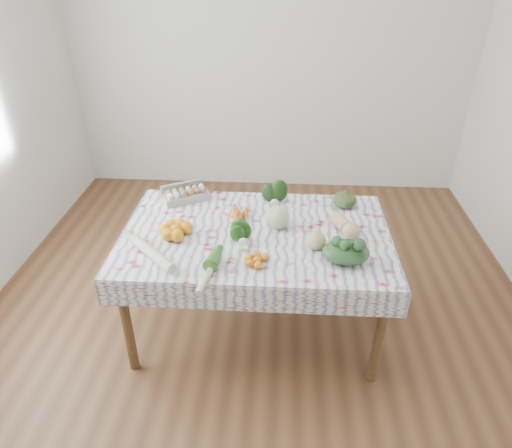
% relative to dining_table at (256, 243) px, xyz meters
% --- Properties ---
extents(ground, '(4.50, 4.50, 0.00)m').
position_rel_dining_table_xyz_m(ground, '(0.00, 0.00, -0.68)').
color(ground, '#54321C').
rests_on(ground, ground).
extents(wall_back, '(4.00, 0.04, 2.80)m').
position_rel_dining_table_xyz_m(wall_back, '(0.00, 2.25, 0.72)').
color(wall_back, silver).
rests_on(wall_back, ground).
extents(dining_table, '(1.60, 1.00, 0.75)m').
position_rel_dining_table_xyz_m(dining_table, '(0.00, 0.00, 0.00)').
color(dining_table, brown).
rests_on(dining_table, ground).
extents(tablecloth, '(1.66, 1.06, 0.01)m').
position_rel_dining_table_xyz_m(tablecloth, '(0.00, 0.00, 0.08)').
color(tablecloth, white).
rests_on(tablecloth, dining_table).
extents(egg_carton, '(0.33, 0.25, 0.08)m').
position_rel_dining_table_xyz_m(egg_carton, '(-0.51, 0.37, 0.12)').
color(egg_carton, '#A3A39E').
rests_on(egg_carton, tablecloth).
extents(carrot_bunch, '(0.23, 0.21, 0.04)m').
position_rel_dining_table_xyz_m(carrot_bunch, '(-0.12, 0.15, 0.10)').
color(carrot_bunch, orange).
rests_on(carrot_bunch, tablecloth).
extents(kale_bunch, '(0.18, 0.16, 0.14)m').
position_rel_dining_table_xyz_m(kale_bunch, '(0.10, 0.35, 0.15)').
color(kale_bunch, '#173411').
rests_on(kale_bunch, tablecloth).
extents(kabocha_squash, '(0.21, 0.21, 0.11)m').
position_rel_dining_table_xyz_m(kabocha_squash, '(0.58, 0.37, 0.14)').
color(kabocha_squash, '#3B4B24').
rests_on(kabocha_squash, tablecloth).
extents(cabbage, '(0.19, 0.19, 0.14)m').
position_rel_dining_table_xyz_m(cabbage, '(0.13, 0.06, 0.16)').
color(cabbage, '#A6B57B').
rests_on(cabbage, tablecloth).
extents(butternut_squash, '(0.20, 0.27, 0.11)m').
position_rel_dining_table_xyz_m(butternut_squash, '(0.55, 0.03, 0.14)').
color(butternut_squash, tan).
rests_on(butternut_squash, tablecloth).
extents(orange_cluster, '(0.33, 0.33, 0.08)m').
position_rel_dining_table_xyz_m(orange_cluster, '(-0.48, -0.07, 0.13)').
color(orange_cluster, orange).
rests_on(orange_cluster, tablecloth).
extents(broccoli, '(0.15, 0.15, 0.10)m').
position_rel_dining_table_xyz_m(broccoli, '(-0.07, -0.13, 0.13)').
color(broccoli, '#204D17').
rests_on(broccoli, tablecloth).
extents(mandarin_cluster, '(0.22, 0.22, 0.05)m').
position_rel_dining_table_xyz_m(mandarin_cluster, '(0.03, -0.33, 0.11)').
color(mandarin_cluster, orange).
rests_on(mandarin_cluster, tablecloth).
extents(grapefruit, '(0.13, 0.13, 0.11)m').
position_rel_dining_table_xyz_m(grapefruit, '(0.36, -0.16, 0.14)').
color(grapefruit, tan).
rests_on(grapefruit, tablecloth).
extents(spinach_bag, '(0.32, 0.29, 0.12)m').
position_rel_dining_table_xyz_m(spinach_bag, '(0.52, -0.27, 0.14)').
color(spinach_bag, '#193719').
rests_on(spinach_bag, tablecloth).
extents(daikon, '(0.35, 0.34, 0.06)m').
position_rel_dining_table_xyz_m(daikon, '(-0.57, -0.31, 0.11)').
color(daikon, beige).
rests_on(daikon, tablecloth).
extents(leek, '(0.10, 0.38, 0.04)m').
position_rel_dining_table_xyz_m(leek, '(-0.22, -0.44, 0.10)').
color(leek, beige).
rests_on(leek, tablecloth).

